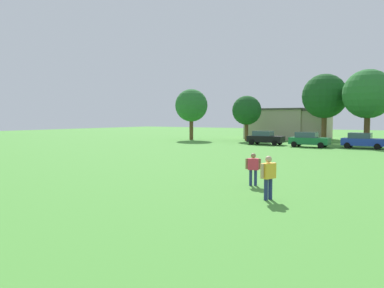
# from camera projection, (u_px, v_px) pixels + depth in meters

# --- Properties ---
(ground_plane) EXTENTS (160.00, 160.00, 0.00)m
(ground_plane) POSITION_uv_depth(u_px,v_px,m) (281.00, 160.00, 29.68)
(ground_plane) COLOR #4C9338
(adult_bystander) EXTENTS (0.51, 0.81, 1.78)m
(adult_bystander) POSITION_uv_depth(u_px,v_px,m) (268.00, 174.00, 15.22)
(adult_bystander) COLOR navy
(adult_bystander) RESTS_ON ground
(bystander_midfield) EXTENTS (0.70, 0.47, 1.59)m
(bystander_midfield) POSITION_uv_depth(u_px,v_px,m) (253.00, 166.00, 18.42)
(bystander_midfield) COLOR navy
(bystander_midfield) RESTS_ON ground
(parked_car_black_0) EXTENTS (4.30, 2.02, 1.68)m
(parked_car_black_0) POSITION_uv_depth(u_px,v_px,m) (265.00, 138.00, 46.08)
(parked_car_black_0) COLOR black
(parked_car_black_0) RESTS_ON ground
(parked_car_green_1) EXTENTS (4.30, 2.02, 1.68)m
(parked_car_green_1) POSITION_uv_depth(u_px,v_px,m) (309.00, 139.00, 42.44)
(parked_car_green_1) COLOR #196B38
(parked_car_green_1) RESTS_ON ground
(parked_car_blue_2) EXTENTS (4.30, 2.02, 1.68)m
(parked_car_blue_2) POSITION_uv_depth(u_px,v_px,m) (363.00, 141.00, 40.51)
(parked_car_blue_2) COLOR #1E38AD
(parked_car_blue_2) RESTS_ON ground
(tree_far_left) EXTENTS (4.84, 4.84, 7.54)m
(tree_far_left) POSITION_uv_depth(u_px,v_px,m) (191.00, 106.00, 56.27)
(tree_far_left) COLOR brown
(tree_far_left) RESTS_ON ground
(tree_left) EXTENTS (4.09, 4.09, 6.38)m
(tree_left) POSITION_uv_depth(u_px,v_px,m) (247.00, 110.00, 53.17)
(tree_left) COLOR brown
(tree_left) RESTS_ON ground
(tree_center) EXTENTS (5.76, 5.76, 8.97)m
(tree_center) POSITION_uv_depth(u_px,v_px,m) (325.00, 96.00, 49.08)
(tree_center) COLOR brown
(tree_center) RESTS_ON ground
(tree_right) EXTENTS (5.74, 5.74, 8.95)m
(tree_right) POSITION_uv_depth(u_px,v_px,m) (368.00, 94.00, 44.18)
(tree_right) COLOR brown
(tree_right) RESTS_ON ground
(house_left) EXTENTS (10.00, 7.33, 4.50)m
(house_left) POSITION_uv_depth(u_px,v_px,m) (295.00, 124.00, 58.14)
(house_left) COLOR tan
(house_left) RESTS_ON ground
(house_right) EXTENTS (9.28, 7.98, 4.70)m
(house_right) POSITION_uv_depth(u_px,v_px,m) (280.00, 124.00, 59.45)
(house_right) COLOR tan
(house_right) RESTS_ON ground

